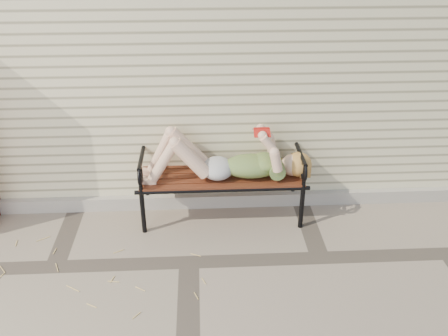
{
  "coord_description": "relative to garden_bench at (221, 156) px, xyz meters",
  "views": [
    {
      "loc": [
        0.13,
        -3.73,
        3.01
      ],
      "look_at": [
        0.36,
        0.54,
        0.71
      ],
      "focal_mm": 40.0,
      "sensor_mm": 36.0,
      "label": 1
    }
  ],
  "objects": [
    {
      "name": "house_wall",
      "position": [
        -0.35,
        2.12,
        0.83
      ],
      "size": [
        8.0,
        4.0,
        3.0
      ],
      "primitive_type": "cube",
      "color": "beige",
      "rests_on": "ground"
    },
    {
      "name": "foundation_strip",
      "position": [
        -0.35,
        0.09,
        -0.59
      ],
      "size": [
        8.0,
        0.1,
        0.15
      ],
      "primitive_type": "cube",
      "color": "#A69F96",
      "rests_on": "ground"
    },
    {
      "name": "reading_woman",
      "position": [
        0.01,
        -0.15,
        0.04
      ],
      "size": [
        1.73,
        0.39,
        0.54
      ],
      "color": "#0A4148",
      "rests_on": "ground"
    },
    {
      "name": "garden_bench",
      "position": [
        0.0,
        0.0,
        0.0
      ],
      "size": [
        1.83,
        0.73,
        1.19
      ],
      "color": "black",
      "rests_on": "ground"
    },
    {
      "name": "straw_scatter",
      "position": [
        -1.67,
        -1.19,
        -0.66
      ],
      "size": [
        2.94,
        1.69,
        0.01
      ],
      "color": "#E5C16F",
      "rests_on": "ground"
    },
    {
      "name": "ground",
      "position": [
        -0.35,
        -0.88,
        -0.67
      ],
      "size": [
        80.0,
        80.0,
        0.0
      ],
      "primitive_type": "plane",
      "color": "gray",
      "rests_on": "ground"
    }
  ]
}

